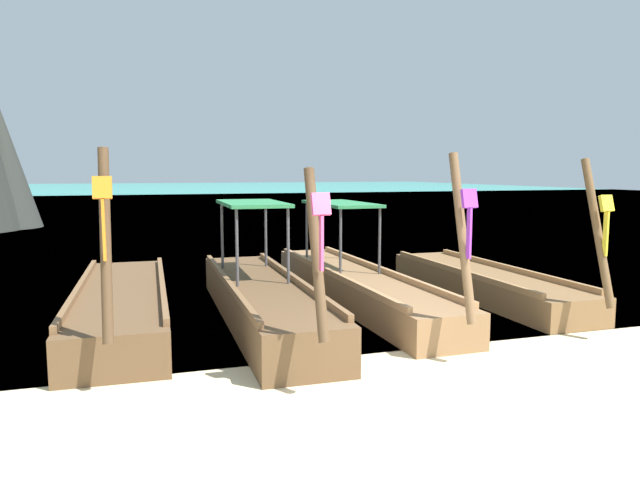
# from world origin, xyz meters

# --- Properties ---
(ground) EXTENTS (120.00, 120.00, 0.00)m
(ground) POSITION_xyz_m (0.00, 0.00, 0.00)
(ground) COLOR beige
(sea_water) EXTENTS (120.00, 120.00, 0.00)m
(sea_water) POSITION_xyz_m (0.00, 62.34, 0.00)
(sea_water) COLOR #2DB29E
(sea_water) RESTS_ON ground
(longtail_boat_orange_ribbon) EXTENTS (1.49, 6.12, 2.74)m
(longtail_boat_orange_ribbon) POSITION_xyz_m (-3.15, 5.00, 0.31)
(longtail_boat_orange_ribbon) COLOR brown
(longtail_boat_orange_ribbon) RESTS_ON ground
(longtail_boat_pink_ribbon) EXTENTS (1.29, 6.61, 2.51)m
(longtail_boat_pink_ribbon) POSITION_xyz_m (-0.95, 4.53, 0.37)
(longtail_boat_pink_ribbon) COLOR brown
(longtail_boat_pink_ribbon) RESTS_ON ground
(longtail_boat_violet_ribbon) EXTENTS (1.23, 7.44, 2.71)m
(longtail_boat_violet_ribbon) POSITION_xyz_m (1.06, 5.41, 0.33)
(longtail_boat_violet_ribbon) COLOR olive
(longtail_boat_violet_ribbon) RESTS_ON ground
(longtail_boat_yellow_ribbon) EXTENTS (1.22, 6.06, 2.67)m
(longtail_boat_yellow_ribbon) POSITION_xyz_m (3.63, 5.06, 0.27)
(longtail_boat_yellow_ribbon) COLOR brown
(longtail_boat_yellow_ribbon) RESTS_ON ground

